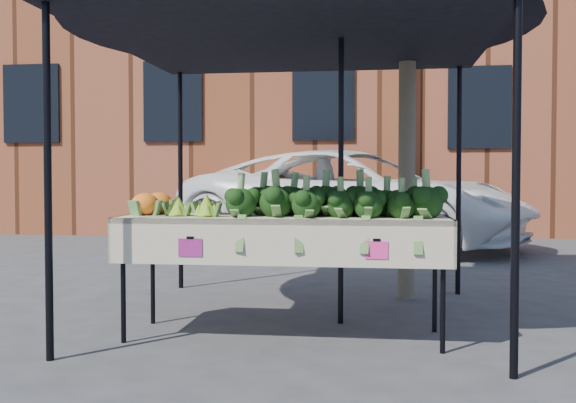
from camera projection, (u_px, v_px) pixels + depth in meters
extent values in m
plane|color=#313134|center=(300.00, 333.00, 5.14)|extent=(90.00, 90.00, 0.00)
cube|color=beige|center=(284.00, 277.00, 4.99)|extent=(2.40, 0.81, 0.90)
cube|color=#F22D8C|center=(190.00, 247.00, 4.66)|extent=(0.17, 0.01, 0.12)
cube|color=#F22D88|center=(376.00, 250.00, 4.49)|extent=(0.17, 0.01, 0.12)
ellipsoid|color=black|center=(333.00, 196.00, 4.94)|extent=(1.57, 0.60, 0.29)
ellipsoid|color=#80B331|center=(196.00, 200.00, 5.04)|extent=(0.46, 0.50, 0.23)
ellipsoid|color=orange|center=(152.00, 201.00, 5.17)|extent=(0.26, 0.46, 0.20)
imported|color=white|center=(354.00, 71.00, 11.30)|extent=(2.54, 3.15, 5.93)
cube|color=brown|center=(164.00, 50.00, 17.54)|extent=(12.00, 8.00, 9.00)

